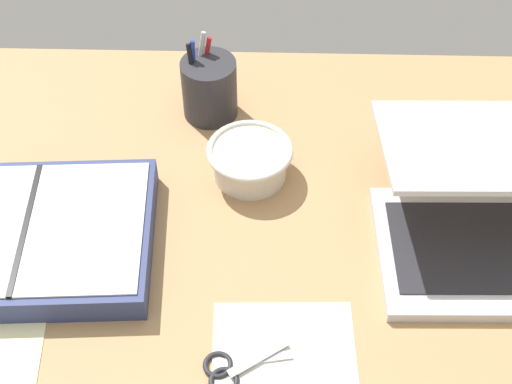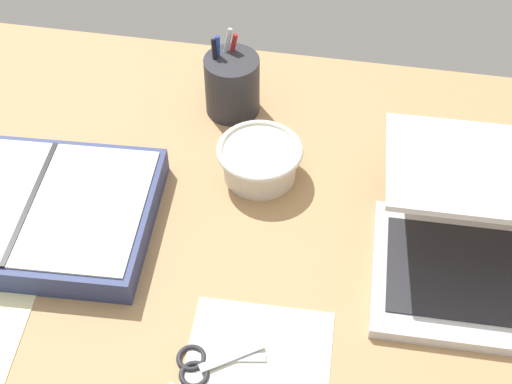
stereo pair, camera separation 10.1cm
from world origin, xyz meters
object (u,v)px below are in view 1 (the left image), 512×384
object	(u,v)px
bowl	(250,160)
pen_cup	(209,88)
planner	(29,237)
laptop	(492,214)
scissors	(231,370)

from	to	relation	value
bowl	pen_cup	world-z (taller)	pen_cup
pen_cup	planner	xyz separation A→B (cm)	(-23.76, -30.17, -3.02)
laptop	pen_cup	world-z (taller)	laptop
bowl	pen_cup	size ratio (longest dim) A/B	0.93
bowl	scissors	world-z (taller)	bowl
planner	scissors	xyz separation A→B (cm)	(29.76, -19.12, -1.98)
bowl	scissors	distance (cm)	34.67
bowl	scissors	xyz separation A→B (cm)	(-1.33, -34.53, -2.91)
pen_cup	planner	world-z (taller)	pen_cup
pen_cup	scissors	world-z (taller)	pen_cup
pen_cup	planner	size ratio (longest dim) A/B	0.40
laptop	pen_cup	xyz separation A→B (cm)	(-42.03, 26.60, 0.12)
pen_cup	laptop	bearing A→B (deg)	-32.33
scissors	planner	bearing A→B (deg)	125.40
pen_cup	planner	distance (cm)	38.52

